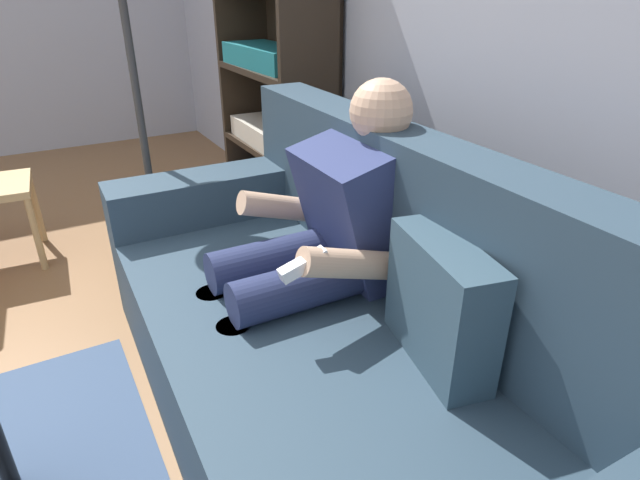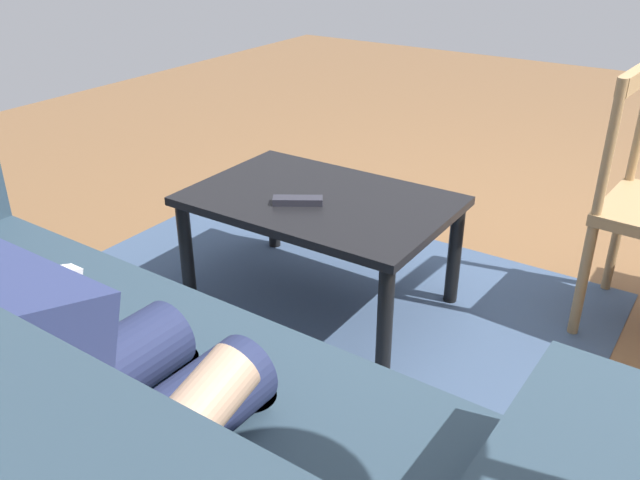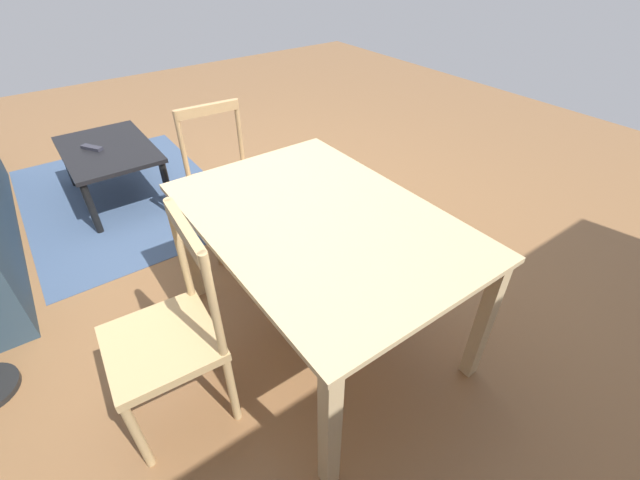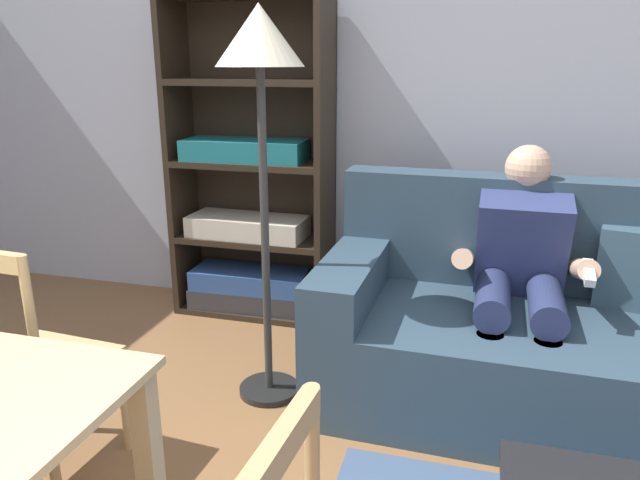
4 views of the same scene
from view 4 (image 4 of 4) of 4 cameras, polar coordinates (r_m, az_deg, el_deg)
The scene contains 6 objects.
wall_back at distance 3.45m, azimuth 8.97°, elevation 13.33°, with size 6.72×0.12×2.58m, color #B2B7C6.
couch at distance 2.85m, azimuth 23.39°, elevation -8.48°, with size 2.22×1.01×0.98m.
person_lounging at distance 2.77m, azimuth 18.93°, elevation -2.98°, with size 0.60×0.90×1.13m.
bookshelf at distance 3.52m, azimuth -6.72°, elevation 4.32°, with size 0.94×0.36×1.86m.
dining_chair_near_wall at distance 2.38m, azimuth -26.00°, elevation -11.05°, with size 0.45×0.45×0.94m.
floor_lamp at distance 2.45m, azimuth -5.82°, elevation 15.69°, with size 0.36×0.36×1.72m.
Camera 4 is at (0.40, -0.80, 1.49)m, focal length 32.88 mm.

